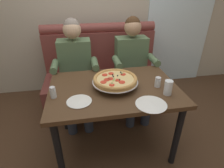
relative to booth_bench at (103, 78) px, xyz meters
The scene contains 13 objects.
ground_plane 0.97m from the booth_bench, 90.00° to the right, with size 16.00×16.00×0.00m, color #4C3321.
back_wall_with_window 1.15m from the booth_bench, 90.00° to the left, with size 6.00×0.12×2.80m, color #BCB29E.
booth_bench is the anchor object (origin of this frame).
dining_table 0.92m from the booth_bench, 90.00° to the right, with size 1.22×0.84×0.75m.
diner_left 0.55m from the booth_bench, 143.80° to the right, with size 0.54×0.64×1.27m.
diner_right 0.55m from the booth_bench, 36.20° to the right, with size 0.54×0.64×1.27m.
pizza 0.99m from the booth_bench, 89.26° to the right, with size 0.43×0.43×0.11m.
shaker_oregano 1.19m from the booth_bench, 119.20° to the right, with size 0.05×0.05×0.10m.
shaker_parmesan 1.11m from the booth_bench, 66.69° to the right, with size 0.06×0.06×0.10m.
plate_near_left 1.19m from the booth_bench, 106.99° to the right, with size 0.21×0.21×0.02m.
plate_near_right 1.30m from the booth_bench, 78.73° to the right, with size 0.26×0.26×0.02m.
drinking_glass 1.25m from the booth_bench, 68.03° to the right, with size 0.07×0.07×0.13m.
patio_chair 1.74m from the booth_bench, 37.41° to the left, with size 0.41×0.40×0.86m.
Camera 1 is at (-0.28, -1.47, 1.60)m, focal length 28.94 mm.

